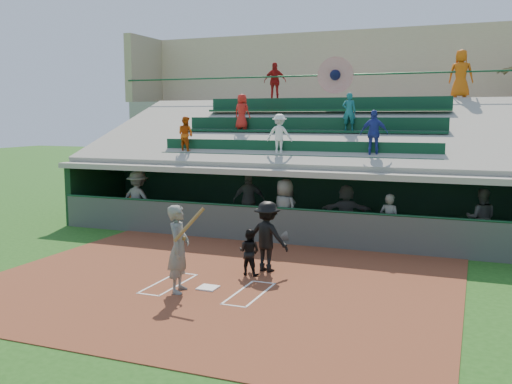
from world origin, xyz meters
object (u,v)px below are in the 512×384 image
at_px(home_plate, 208,288).
at_px(batter_at_plate, 179,249).
at_px(catcher, 249,252).
at_px(white_table, 132,215).
at_px(water_cooler, 133,200).

relative_size(home_plate, batter_at_plate, 0.22).
distance_m(home_plate, batter_at_plate, 1.18).
distance_m(home_plate, catcher, 1.57).
xyz_separation_m(white_table, water_cooler, (0.01, 0.06, 0.56)).
bearing_deg(water_cooler, home_plate, -45.23).
height_order(home_plate, white_table, white_table).
bearing_deg(batter_at_plate, catcher, 63.23).
xyz_separation_m(home_plate, water_cooler, (-5.92, 5.97, 0.90)).
height_order(batter_at_plate, water_cooler, batter_at_plate).
relative_size(batter_at_plate, white_table, 2.55).
distance_m(batter_at_plate, catcher, 2.12).
relative_size(batter_at_plate, catcher, 1.71).
bearing_deg(home_plate, water_cooler, 134.77).
bearing_deg(catcher, white_table, -29.99).
relative_size(home_plate, water_cooler, 0.96).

